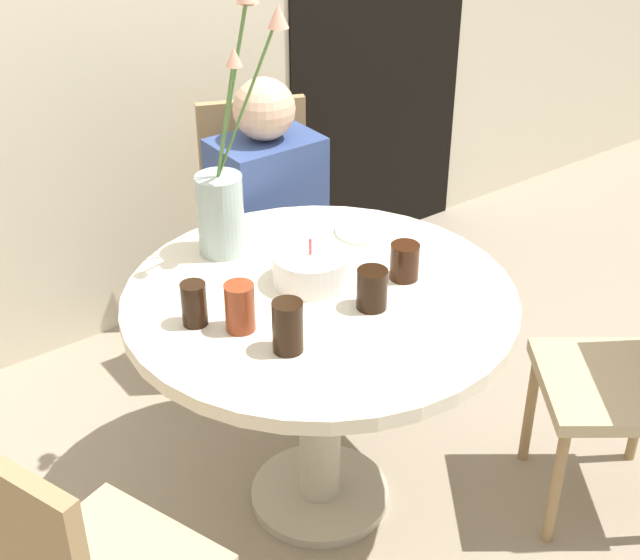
# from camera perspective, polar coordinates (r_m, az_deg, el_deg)

# --- Properties ---
(ground_plane) EXTENTS (16.00, 16.00, 0.00)m
(ground_plane) POSITION_cam_1_polar(r_m,az_deg,el_deg) (2.76, 0.00, -13.70)
(ground_plane) COLOR gray
(doorway_panel) EXTENTS (0.90, 0.01, 2.05)m
(doorway_panel) POSITION_cam_1_polar(r_m,az_deg,el_deg) (3.76, 3.94, 16.76)
(doorway_panel) COLOR black
(doorway_panel) RESTS_ON ground_plane
(dining_table) EXTENTS (1.03, 1.03, 0.72)m
(dining_table) POSITION_cam_1_polar(r_m,az_deg,el_deg) (2.39, 0.00, -3.67)
(dining_table) COLOR beige
(dining_table) RESTS_ON ground_plane
(chair_far_back) EXTENTS (0.52, 0.52, 0.90)m
(chair_far_back) POSITION_cam_1_polar(r_m,az_deg,el_deg) (3.18, -3.87, 4.10)
(chair_far_back) COLOR tan
(chair_far_back) RESTS_ON ground_plane
(birthday_cake) EXTENTS (0.20, 0.20, 0.13)m
(birthday_cake) POSITION_cam_1_polar(r_m,az_deg,el_deg) (2.34, -0.61, 0.75)
(birthday_cake) COLOR white
(birthday_cake) RESTS_ON dining_table
(flower_vase) EXTENTS (0.20, 0.24, 0.75)m
(flower_vase) POSITION_cam_1_polar(r_m,az_deg,el_deg) (2.43, -6.16, 5.64)
(flower_vase) COLOR #9EB2AD
(flower_vase) RESTS_ON dining_table
(side_plate) EXTENTS (0.18, 0.18, 0.01)m
(side_plate) POSITION_cam_1_polar(r_m,az_deg,el_deg) (2.61, 2.96, 3.19)
(side_plate) COLOR white
(side_plate) RESTS_ON dining_table
(drink_glass_0) EXTENTS (0.07, 0.07, 0.13)m
(drink_glass_0) POSITION_cam_1_polar(r_m,az_deg,el_deg) (2.07, -2.08, -3.00)
(drink_glass_0) COLOR black
(drink_glass_0) RESTS_ON dining_table
(drink_glass_1) EXTENTS (0.07, 0.07, 0.12)m
(drink_glass_1) POSITION_cam_1_polar(r_m,az_deg,el_deg) (2.15, -5.16, -1.74)
(drink_glass_1) COLOR maroon
(drink_glass_1) RESTS_ON dining_table
(drink_glass_2) EXTENTS (0.06, 0.06, 0.11)m
(drink_glass_2) POSITION_cam_1_polar(r_m,az_deg,el_deg) (2.19, -8.06, -1.52)
(drink_glass_2) COLOR black
(drink_glass_2) RESTS_ON dining_table
(drink_glass_3) EXTENTS (0.08, 0.08, 0.10)m
(drink_glass_3) POSITION_cam_1_polar(r_m,az_deg,el_deg) (2.36, 5.43, 1.19)
(drink_glass_3) COLOR #33190C
(drink_glass_3) RESTS_ON dining_table
(drink_glass_4) EXTENTS (0.08, 0.08, 0.11)m
(drink_glass_4) POSITION_cam_1_polar(r_m,az_deg,el_deg) (2.23, 3.35, -0.57)
(drink_glass_4) COLOR black
(drink_glass_4) RESTS_ON dining_table
(person_woman) EXTENTS (0.34, 0.24, 1.06)m
(person_woman) POSITION_cam_1_polar(r_m,az_deg,el_deg) (3.05, -3.31, 2.64)
(person_woman) COLOR #383333
(person_woman) RESTS_ON ground_plane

